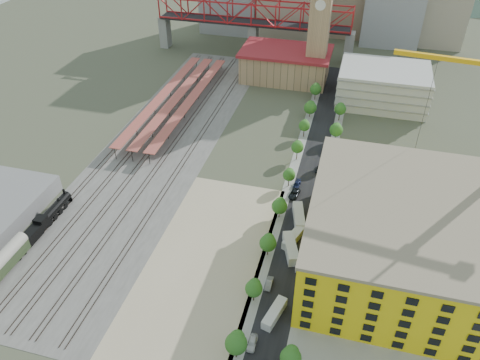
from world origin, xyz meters
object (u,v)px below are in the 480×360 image
(coach, at_px, (0,265))
(site_trailer_d, at_px, (299,217))
(site_trailer_c, at_px, (293,238))
(site_trailer_a, at_px, (274,313))
(car_0, at_px, (252,343))
(clock_tower, at_px, (320,16))
(construction_building, at_px, (403,237))
(locomotive, at_px, (49,216))
(site_trailer_b, at_px, (291,248))

(coach, xyz_separation_m, site_trailer_d, (66.00, 37.99, -1.66))
(site_trailer_c, relative_size, site_trailer_d, 0.86)
(site_trailer_a, xyz_separation_m, car_0, (-3.00, -8.21, -0.44))
(clock_tower, bearing_deg, construction_building, -71.22)
(locomotive, relative_size, coach, 1.20)
(locomotive, bearing_deg, site_trailer_b, 4.75)
(construction_building, distance_m, car_0, 43.65)
(construction_building, xyz_separation_m, site_trailer_a, (-26.00, -23.25, -8.23))
(coach, xyz_separation_m, site_trailer_b, (66.00, 25.19, -1.65))
(locomotive, height_order, site_trailer_b, locomotive)
(car_0, bearing_deg, site_trailer_c, 84.48)
(construction_building, distance_m, site_trailer_a, 35.84)
(locomotive, height_order, coach, coach)
(clock_tower, xyz_separation_m, locomotive, (-58.00, -108.14, -26.66))
(clock_tower, relative_size, site_trailer_a, 6.03)
(construction_building, bearing_deg, locomotive, -174.94)
(locomotive, relative_size, site_trailer_a, 2.53)
(clock_tower, height_order, site_trailer_a, clock_tower)
(locomotive, height_order, site_trailer_a, locomotive)
(site_trailer_a, bearing_deg, clock_tower, 108.56)
(clock_tower, distance_m, car_0, 134.48)
(site_trailer_b, distance_m, car_0, 28.96)
(site_trailer_d, bearing_deg, coach, -164.01)
(construction_building, relative_size, locomotive, 2.32)
(site_trailer_b, relative_size, car_0, 2.34)
(coach, xyz_separation_m, site_trailer_a, (66.00, 4.60, -1.86))
(construction_building, relative_size, site_trailer_a, 5.86)
(clock_tower, distance_m, site_trailer_a, 126.53)
(construction_building, bearing_deg, site_trailer_c, 176.51)
(site_trailer_b, bearing_deg, clock_tower, 75.17)
(construction_building, distance_m, site_trailer_d, 29.04)
(construction_building, relative_size, car_0, 11.60)
(clock_tower, height_order, locomotive, clock_tower)
(clock_tower, distance_m, locomotive, 125.57)
(coach, height_order, site_trailer_d, coach)
(locomotive, xyz_separation_m, coach, (0.00, -19.71, 1.00))
(construction_building, distance_m, site_trailer_c, 27.31)
(coach, distance_m, site_trailer_c, 72.29)
(site_trailer_c, bearing_deg, car_0, -76.05)
(clock_tower, distance_m, site_trailer_d, 94.26)
(construction_building, height_order, coach, construction_building)
(car_0, bearing_deg, site_trailer_d, 85.54)
(site_trailer_a, relative_size, site_trailer_c, 0.99)
(coach, bearing_deg, site_trailer_b, 20.89)
(site_trailer_c, bearing_deg, clock_tower, 113.79)
(site_trailer_a, bearing_deg, car_0, -95.24)
(locomotive, bearing_deg, coach, -90.00)
(site_trailer_a, bearing_deg, site_trailer_d, 104.85)
(site_trailer_d, height_order, car_0, site_trailer_d)
(site_trailer_a, relative_size, car_0, 1.98)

